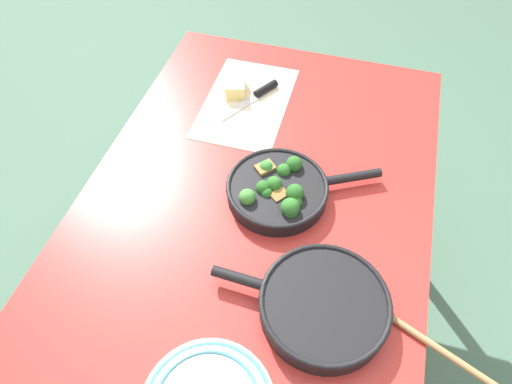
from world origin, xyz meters
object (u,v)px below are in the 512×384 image
at_px(grater_knife, 257,95).
at_px(cheese_block, 235,86).
at_px(skillet_eggs, 323,305).
at_px(skillet_broccoli, 279,189).
at_px(wooden_spoon, 396,320).

height_order(grater_knife, cheese_block, cheese_block).
distance_m(skillet_eggs, grater_knife, 0.71).
relative_size(skillet_eggs, cheese_block, 3.55).
bearing_deg(skillet_broccoli, cheese_block, 94.81).
xyz_separation_m(skillet_eggs, wooden_spoon, (-0.02, 0.15, -0.02)).
relative_size(skillet_broccoli, wooden_spoon, 1.04).
bearing_deg(skillet_broccoli, skillet_eggs, -86.71).
height_order(skillet_broccoli, cheese_block, skillet_broccoli).
bearing_deg(wooden_spoon, grater_knife, -29.71).
xyz_separation_m(skillet_eggs, cheese_block, (-0.64, -0.40, -0.00)).
height_order(wooden_spoon, cheese_block, cheese_block).
bearing_deg(wooden_spoon, cheese_block, -26.19).
height_order(skillet_broccoli, wooden_spoon, skillet_broccoli).
height_order(wooden_spoon, grater_knife, grater_knife).
bearing_deg(grater_knife, skillet_eggs, 58.81).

